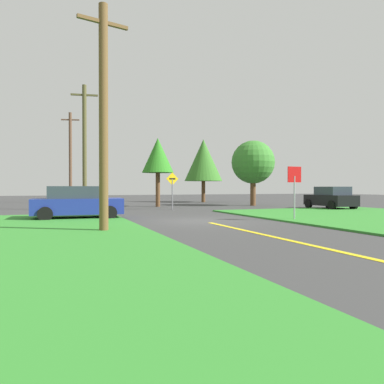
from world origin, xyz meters
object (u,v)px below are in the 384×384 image
car_on_crossroad (331,198)px  utility_pole_near (103,115)px  oak_tree_right (203,160)px  utility_pole_mid (85,146)px  parked_car_near_building (77,203)px  stop_sign (294,183)px  pine_tree_center (158,156)px  utility_pole_far (70,157)px  oak_tree_left (253,162)px  direction_sign (172,186)px

car_on_crossroad → utility_pole_near: bearing=118.8°
car_on_crossroad → oak_tree_right: bearing=18.2°
utility_pole_mid → oak_tree_right: 16.11m
utility_pole_near → parked_car_near_building: bearing=95.3°
parked_car_near_building → utility_pole_mid: size_ratio=0.51×
stop_sign → oak_tree_right: oak_tree_right is taller
stop_sign → car_on_crossroad: stop_sign is taller
pine_tree_center → car_on_crossroad: bearing=-35.0°
utility_pole_near → utility_pole_far: 26.20m
utility_pole_far → parked_car_near_building: bearing=-91.7°
stop_sign → oak_tree_right: bearing=-101.4°
car_on_crossroad → utility_pole_far: (-17.08, 18.10, 3.90)m
car_on_crossroad → pine_tree_center: pine_tree_center is taller
utility_pole_mid → pine_tree_center: utility_pole_mid is taller
utility_pole_mid → oak_tree_left: 14.08m
car_on_crossroad → oak_tree_right: 15.58m
direction_sign → utility_pole_near: bearing=-118.4°
utility_pole_mid → direction_sign: (5.80, -1.59, -2.79)m
utility_pole_far → oak_tree_right: (13.24, -3.44, -0.26)m
utility_pole_mid → direction_sign: bearing=-15.4°
stop_sign → oak_tree_left: (5.45, 13.03, 1.92)m
utility_pole_far → pine_tree_center: (6.26, -10.52, -0.59)m
utility_pole_near → direction_sign: 13.30m
utility_pole_mid → utility_pole_near: bearing=-91.8°
utility_pole_near → pine_tree_center: (6.32, 15.67, 0.07)m
direction_sign → utility_pole_far: bearing=112.7°
car_on_crossroad → utility_pole_mid: bearing=76.9°
car_on_crossroad → utility_pole_near: utility_pole_near is taller
stop_sign → oak_tree_right: size_ratio=0.38×
stop_sign → utility_pole_mid: bearing=-53.8°
oak_tree_left → oak_tree_right: 8.46m
pine_tree_center → utility_pole_far: bearing=120.8°
direction_sign → oak_tree_left: oak_tree_left is taller
utility_pole_far → oak_tree_left: 18.60m
oak_tree_left → stop_sign: bearing=-112.7°
stop_sign → utility_pole_far: 26.54m
parked_car_near_building → direction_sign: bearing=42.9°
parked_car_near_building → oak_tree_right: oak_tree_right is taller
oak_tree_left → pine_tree_center: 8.20m
parked_car_near_building → utility_pole_near: (0.54, -5.85, 3.25)m
utility_pole_mid → oak_tree_right: (12.89, 9.66, 0.03)m
utility_pole_near → pine_tree_center: size_ratio=1.41×
car_on_crossroad → parked_car_near_building: bearing=100.7°
utility_pole_far → utility_pole_near: bearing=-90.1°
parked_car_near_building → oak_tree_left: (14.95, 8.55, 2.91)m
parked_car_near_building → utility_pole_far: 20.72m
utility_pole_far → oak_tree_left: utility_pole_far is taller
stop_sign → car_on_crossroad: 10.64m
direction_sign → oak_tree_right: bearing=57.8°
parked_car_near_building → pine_tree_center: size_ratio=0.78×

